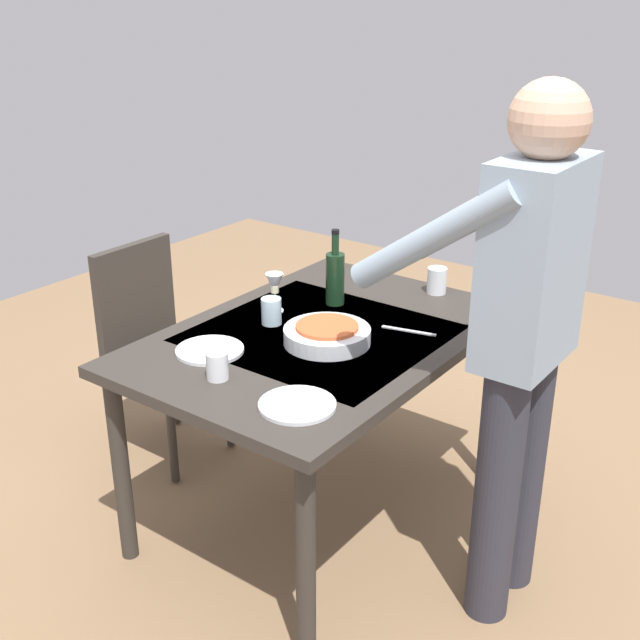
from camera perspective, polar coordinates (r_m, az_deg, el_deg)
name	(u,v)px	position (r m, az deg, el deg)	size (l,w,h in m)	color
ground_plane	(320,512)	(3.22, 0.00, -13.48)	(6.00, 6.00, 0.00)	#846647
dining_table	(320,354)	(2.87, 0.00, -2.42)	(1.36, 0.94, 0.77)	#332D28
chair_near	(154,337)	(3.45, -11.71, -1.21)	(0.40, 0.40, 0.91)	black
person_server	(520,331)	(2.43, 14.07, -0.79)	(0.42, 0.61, 1.69)	#2D2D38
wine_bottle	(335,277)	(3.06, 1.08, 3.11)	(0.07, 0.07, 0.30)	black
wine_glass_left	(275,286)	(2.99, -3.25, 2.47)	(0.07, 0.07, 0.15)	white
water_cup_near_left	(217,366)	(2.52, -7.32, -3.25)	(0.07, 0.07, 0.09)	silver
water_cup_near_right	(437,280)	(3.22, 8.31, 2.80)	(0.08, 0.08, 0.10)	silver
water_cup_far_left	(271,311)	(2.90, -3.48, 0.63)	(0.07, 0.07, 0.10)	silver
serving_bowl_pasta	(327,334)	(2.74, 0.50, -1.02)	(0.30, 0.30, 0.07)	silver
dinner_plate_near	(297,405)	(2.36, -1.63, -6.06)	(0.23, 0.23, 0.01)	silver
dinner_plate_far	(210,350)	(2.72, -7.85, -2.14)	(0.23, 0.23, 0.01)	silver
table_knife	(409,331)	(2.86, 6.33, -0.77)	(0.01, 0.20, 0.01)	silver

